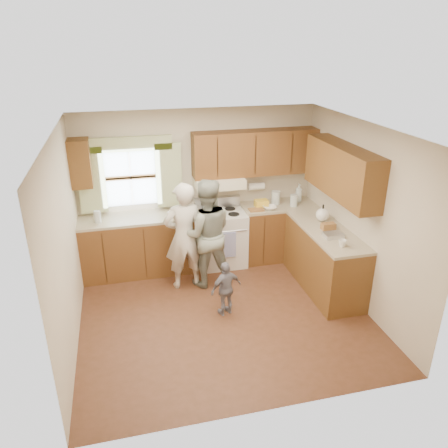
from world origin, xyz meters
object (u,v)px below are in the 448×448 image
object	(u,v)px
stove	(221,237)
woman_left	(184,236)
woman_right	(206,233)
child	(226,288)

from	to	relation	value
stove	woman_left	bearing A→B (deg)	-139.51
stove	woman_right	distance (m)	0.77
stove	woman_left	xyz separation A→B (m)	(-0.69, -0.59, 0.35)
woman_left	stove	bearing A→B (deg)	-145.19
stove	child	world-z (taller)	stove
woman_left	child	xyz separation A→B (m)	(0.41, -0.86, -0.43)
child	stove	bearing A→B (deg)	-119.20
woman_right	child	xyz separation A→B (m)	(0.08, -0.86, -0.44)
stove	child	xyz separation A→B (m)	(-0.27, -1.44, -0.08)
woman_right	child	bearing A→B (deg)	99.83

